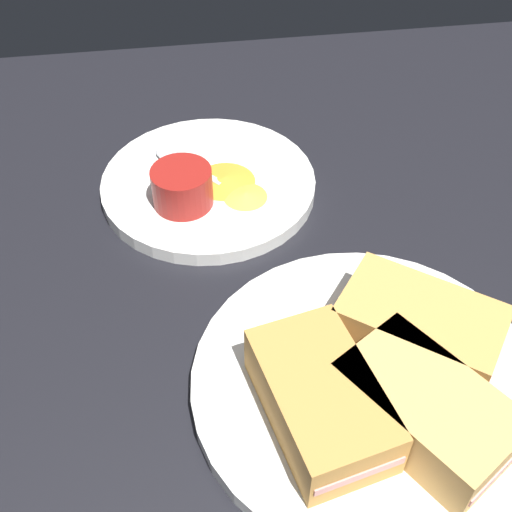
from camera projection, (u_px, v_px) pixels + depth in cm
name	position (u px, v px, depth cm)	size (l,w,h in cm)	color
ground_plane	(213.00, 349.00, 59.20)	(110.00, 110.00, 3.00)	black
plate_sandwich_main	(367.00, 384.00, 53.85)	(29.25, 29.25, 1.60)	white
sandwich_half_near	(321.00, 399.00, 49.13)	(14.44, 10.18, 4.80)	#C68C42
sandwich_half_far	(426.00, 409.00, 48.53)	(15.05, 13.37, 4.80)	tan
sandwich_half_extra	(419.00, 327.00, 54.01)	(13.96, 14.94, 4.80)	tan
ramekin_dark_sauce	(435.00, 332.00, 54.12)	(6.41, 6.41, 3.80)	navy
spoon_by_dark_ramekin	(394.00, 381.00, 52.69)	(7.08, 8.80, 0.80)	silver
plate_chips_companion	(209.00, 185.00, 72.19)	(23.68, 23.68, 1.60)	white
ramekin_light_gravy	(182.00, 186.00, 67.25)	(6.36, 6.36, 4.17)	maroon
spoon_by_gravy_ramekin	(176.00, 159.00, 73.61)	(8.36, 7.66, 0.80)	silver
plantain_chip_scatter	(213.00, 184.00, 70.49)	(10.35, 13.02, 0.60)	gold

